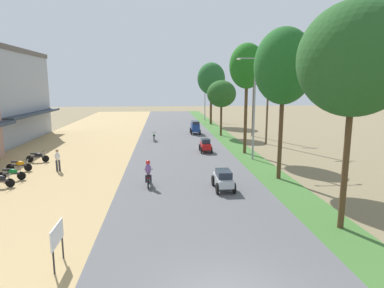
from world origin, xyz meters
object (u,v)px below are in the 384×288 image
(motorbike_ahead_second, at_px, (154,137))
(street_signboard, at_px, (57,237))
(median_tree_second, at_px, (284,67))
(car_van_blue, at_px, (195,127))
(median_tree_fourth, at_px, (221,94))
(utility_pole_far, at_px, (253,96))
(median_tree_third, at_px, (247,67))
(streetlamp_near, at_px, (254,102))
(streetlamp_mid, at_px, (205,95))
(median_tree_nearest, at_px, (354,60))
(parked_motorbike_sixth, at_px, (19,165))
(median_tree_fifth, at_px, (211,79))
(parked_motorbike_fourth, at_px, (0,180))
(pedestrian_on_shoulder, at_px, (58,159))
(parked_motorbike_seventh, at_px, (38,156))
(car_sedan_silver, at_px, (223,179))
(utility_pole_near, at_px, (268,95))
(motorbike_foreground_rider, at_px, (148,174))
(car_hatchback_red, at_px, (205,145))
(parked_motorbike_fifth, at_px, (12,173))

(motorbike_ahead_second, bearing_deg, street_signboard, -96.00)
(median_tree_second, distance_m, car_van_blue, 21.86)
(median_tree_fourth, xyz_separation_m, utility_pole_far, (3.83, -0.48, -0.25))
(median_tree_third, distance_m, streetlamp_near, 3.88)
(streetlamp_mid, bearing_deg, median_tree_nearest, -89.77)
(median_tree_third, relative_size, car_van_blue, 4.07)
(parked_motorbike_sixth, xyz_separation_m, streetlamp_near, (17.91, 2.37, 4.32))
(car_van_blue, bearing_deg, median_tree_second, -80.23)
(streetlamp_near, bearing_deg, median_tree_fifth, 89.62)
(parked_motorbike_fourth, height_order, street_signboard, street_signboard)
(pedestrian_on_shoulder, xyz_separation_m, median_tree_third, (15.08, 5.10, 6.85))
(parked_motorbike_fourth, xyz_separation_m, utility_pole_far, (20.95, 18.97, 4.36))
(parked_motorbike_seventh, height_order, car_sedan_silver, car_sedan_silver)
(median_tree_fourth, relative_size, car_sedan_silver, 2.98)
(parked_motorbike_fourth, xyz_separation_m, utility_pole_near, (20.96, 13.57, 4.61))
(median_tree_fifth, height_order, motorbike_foreground_rider, median_tree_fifth)
(pedestrian_on_shoulder, distance_m, median_tree_second, 16.89)
(streetlamp_mid, bearing_deg, median_tree_fourth, -91.09)
(parked_motorbike_fourth, distance_m, motorbike_foreground_rider, 9.03)
(pedestrian_on_shoulder, relative_size, median_tree_fifth, 0.17)
(median_tree_fifth, height_order, utility_pole_far, median_tree_fifth)
(median_tree_nearest, height_order, median_tree_second, median_tree_second)
(median_tree_nearest, bearing_deg, pedestrian_on_shoulder, 144.30)
(streetlamp_mid, xyz_separation_m, car_hatchback_red, (-3.58, -28.03, -3.72))
(car_sedan_silver, bearing_deg, streetlamp_mid, 84.20)
(street_signboard, xyz_separation_m, motorbike_ahead_second, (2.68, 25.50, -0.53))
(median_tree_fifth, relative_size, utility_pole_near, 0.97)
(parked_motorbike_fourth, bearing_deg, car_hatchback_red, 34.51)
(parked_motorbike_sixth, xyz_separation_m, parked_motorbike_seventh, (0.28, 2.84, 0.00))
(parked_motorbike_seventh, xyz_separation_m, car_van_blue, (14.24, 14.30, 0.47))
(median_tree_second, distance_m, utility_pole_far, 19.02)
(streetlamp_mid, xyz_separation_m, utility_pole_far, (3.49, -18.60, 0.44))
(parked_motorbike_fourth, relative_size, median_tree_nearest, 0.19)
(car_hatchback_red, height_order, car_van_blue, car_van_blue)
(median_tree_fifth, bearing_deg, utility_pole_far, -75.10)
(parked_motorbike_fifth, height_order, utility_pole_far, utility_pole_far)
(streetlamp_near, distance_m, car_van_blue, 15.63)
(motorbike_foreground_rider, bearing_deg, streetlamp_mid, 77.51)
(parked_motorbike_sixth, xyz_separation_m, motorbike_ahead_second, (9.41, 12.21, 0.02))
(streetlamp_mid, xyz_separation_m, car_van_blue, (-3.39, -16.55, -3.44))
(parked_motorbike_fifth, bearing_deg, median_tree_fourth, 46.28)
(parked_motorbike_sixth, height_order, street_signboard, street_signboard)
(car_van_blue, bearing_deg, pedestrian_on_shoulder, -124.08)
(pedestrian_on_shoulder, bearing_deg, motorbike_ahead_second, 61.91)
(parked_motorbike_fourth, bearing_deg, motorbike_ahead_second, 60.90)
(car_van_blue, bearing_deg, median_tree_nearest, -82.81)
(streetlamp_near, xyz_separation_m, motorbike_foreground_rider, (-8.45, -6.82, -4.02))
(parked_motorbike_fifth, xyz_separation_m, streetlamp_near, (17.44, 4.68, 4.32))
(streetlamp_near, distance_m, motorbike_ahead_second, 13.70)
(street_signboard, xyz_separation_m, car_hatchback_red, (7.60, 18.94, -0.36))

